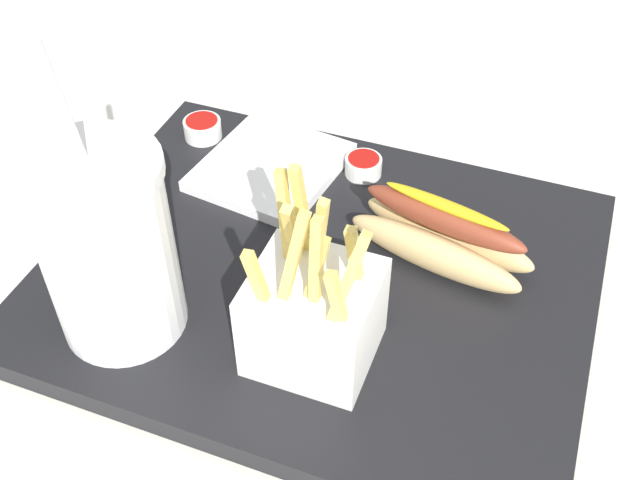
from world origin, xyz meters
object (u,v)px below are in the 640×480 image
Objects in this scene: soda_cup at (108,248)px; ketchup_cup_2 at (363,165)px; napkin_stack at (271,167)px; fries_basket at (313,314)px; hot_dog_1 at (441,237)px; ketchup_cup_1 at (202,128)px.

soda_cup is 0.27m from ketchup_cup_2.
napkin_stack is (0.08, 0.03, -0.00)m from ketchup_cup_2.
fries_basket reaches higher than napkin_stack.
soda_cup is 1.86× the size of napkin_stack.
hot_dog_1 is at bearing -144.00° from soda_cup.
ketchup_cup_1 is at bearing -17.69° from hot_dog_1.
fries_basket is at bearing 133.26° from ketchup_cup_1.
soda_cup reaches higher than hot_dog_1.
hot_dog_1 is at bearing 138.28° from ketchup_cup_2.
soda_cup is 6.99× the size of ketchup_cup_2.
ketchup_cup_1 is 1.08× the size of ketchup_cup_2.
hot_dog_1 reaches higher than ketchup_cup_2.
napkin_stack is (-0.09, 0.03, -0.01)m from ketchup_cup_1.
soda_cup is 0.25m from ketchup_cup_1.
fries_basket reaches higher than ketchup_cup_2.
ketchup_cup_1 is (0.05, -0.23, -0.07)m from soda_cup.
fries_basket is at bearing 98.60° from ketchup_cup_2.
hot_dog_1 is at bearing 162.34° from napkin_stack.
soda_cup is at bearing 81.46° from napkin_stack.
fries_basket reaches higher than ketchup_cup_1.
fries_basket is (-0.15, -0.02, -0.03)m from soda_cup.
hot_dog_1 is at bearing 162.31° from ketchup_cup_1.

